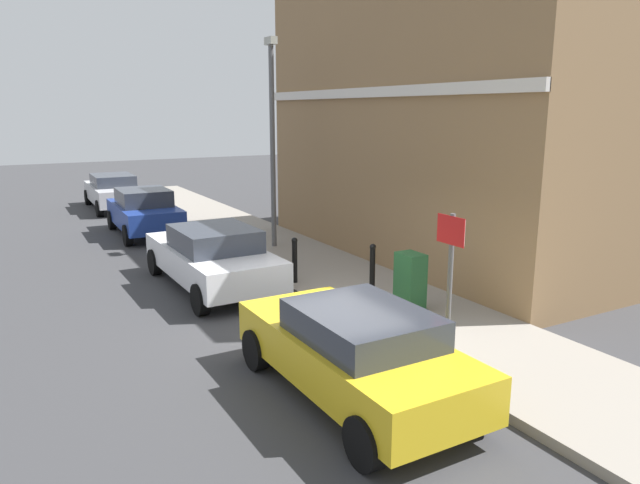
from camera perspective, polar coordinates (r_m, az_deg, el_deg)
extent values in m
plane|color=#38383A|center=(11.04, 0.38, -8.36)|extent=(80.00, 80.00, 0.00)
cube|color=gray|center=(16.93, -4.36, -0.64)|extent=(2.80, 30.00, 0.15)
cube|color=olive|center=(17.04, 14.66, 11.31)|extent=(6.90, 10.75, 7.35)
cube|color=silver|center=(14.85, 4.71, 14.27)|extent=(0.12, 10.75, 0.24)
cube|color=gold|center=(8.35, 3.19, -10.85)|extent=(1.75, 4.14, 0.63)
cube|color=#2D333D|center=(7.99, 4.10, -8.02)|extent=(1.53, 1.99, 0.43)
cylinder|color=black|center=(9.36, -6.20, -10.33)|extent=(0.23, 0.64, 0.64)
cylinder|color=black|center=(10.05, 2.35, -8.59)|extent=(0.23, 0.64, 0.64)
cylinder|color=black|center=(6.98, 4.40, -18.84)|extent=(0.23, 0.64, 0.64)
cylinder|color=black|center=(7.89, 14.52, -15.27)|extent=(0.23, 0.64, 0.64)
cube|color=silver|center=(13.59, -10.43, -1.73)|extent=(1.91, 4.50, 0.62)
cube|color=#2D333D|center=(13.25, -10.19, 0.33)|extent=(1.65, 1.98, 0.50)
cylinder|color=black|center=(14.99, -15.72, -1.88)|extent=(0.23, 0.64, 0.64)
cylinder|color=black|center=(15.49, -9.51, -1.11)|extent=(0.23, 0.64, 0.64)
cylinder|color=black|center=(11.87, -11.53, -5.47)|extent=(0.23, 0.64, 0.64)
cylinder|color=black|center=(12.49, -3.96, -4.31)|extent=(0.23, 0.64, 0.64)
cube|color=navy|center=(19.87, -16.67, 2.55)|extent=(1.79, 3.96, 0.66)
cube|color=#2D333D|center=(19.75, -16.75, 4.17)|extent=(1.55, 1.91, 0.53)
cylinder|color=black|center=(21.17, -19.54, 2.03)|extent=(0.23, 0.64, 0.64)
cylinder|color=black|center=(21.46, -15.28, 2.45)|extent=(0.23, 0.64, 0.64)
cylinder|color=black|center=(18.42, -18.15, 0.63)|extent=(0.23, 0.64, 0.64)
cylinder|color=black|center=(18.75, -13.30, 1.13)|extent=(0.23, 0.64, 0.64)
cube|color=#B7B7BC|center=(25.51, -19.40, 4.49)|extent=(1.80, 4.48, 0.65)
cube|color=#2D333D|center=(25.38, -19.46, 5.67)|extent=(1.55, 2.18, 0.46)
cylinder|color=black|center=(27.09, -21.60, 4.06)|extent=(0.23, 0.64, 0.64)
cylinder|color=black|center=(27.32, -18.23, 4.38)|extent=(0.23, 0.64, 0.64)
cylinder|color=black|center=(23.80, -20.62, 3.06)|extent=(0.23, 0.64, 0.64)
cylinder|color=black|center=(24.06, -16.80, 3.43)|extent=(0.23, 0.64, 0.64)
cube|color=#1E4C28|center=(11.47, 8.73, -3.89)|extent=(0.40, 0.55, 1.15)
cube|color=#333333|center=(11.63, 8.64, -6.41)|extent=(0.46, 0.61, 0.08)
cylinder|color=black|center=(12.66, 5.10, -2.67)|extent=(0.12, 0.12, 0.95)
sphere|color=black|center=(12.54, 5.15, -0.49)|extent=(0.14, 0.14, 0.14)
cylinder|color=black|center=(13.24, -2.47, -1.95)|extent=(0.12, 0.12, 0.95)
sphere|color=black|center=(13.12, -2.49, 0.15)|extent=(0.14, 0.14, 0.14)
cylinder|color=#59595B|center=(9.29, 12.45, -4.31)|extent=(0.08, 0.08, 2.30)
cube|color=white|center=(9.06, 12.63, 1.13)|extent=(0.03, 0.56, 0.40)
cube|color=red|center=(9.05, 12.56, 1.12)|extent=(0.01, 0.60, 0.44)
cylinder|color=#59595B|center=(16.54, -4.62, 8.95)|extent=(0.14, 0.14, 5.50)
cube|color=#A5A599|center=(16.60, -4.80, 18.88)|extent=(0.20, 0.44, 0.20)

